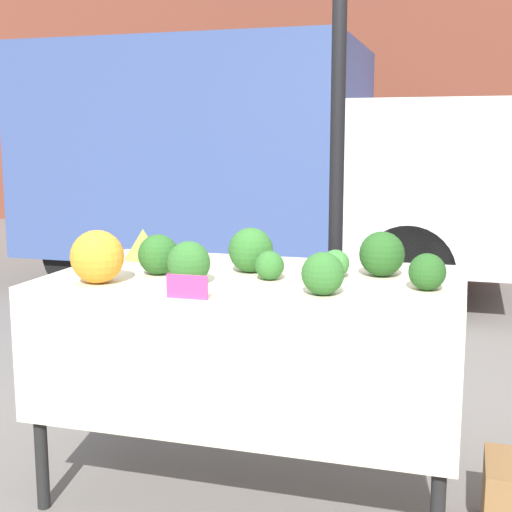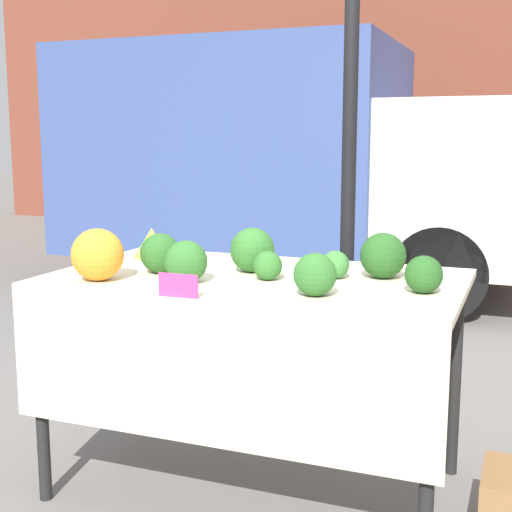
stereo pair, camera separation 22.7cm
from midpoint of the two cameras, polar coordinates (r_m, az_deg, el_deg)
The scene contains 16 objects.
ground_plane at distance 3.14m, azimuth -2.17°, elevation -17.87°, with size 40.00×40.00×0.00m, color slate.
building_facade at distance 11.15m, azimuth 12.34°, elevation 16.01°, with size 16.00×0.60×5.49m.
tent_pole at distance 3.49m, azimuth 4.59°, elevation 4.21°, with size 0.07×0.07×2.24m.
parked_truck at distance 6.88m, azimuth -1.26°, elevation 7.69°, with size 4.46×2.05×2.28m.
market_table at distance 2.80m, azimuth -2.73°, elevation -4.17°, with size 1.62×0.95×0.90m.
orange_cauliflower at distance 2.77m, azimuth -14.89°, elevation -0.08°, with size 0.20×0.20×0.20m.
romanesco_head at distance 3.27m, azimuth -10.98°, elevation 0.93°, with size 0.17×0.17×0.14m.
broccoli_head_0 at distance 2.69m, azimuth -7.81°, elevation -0.55°, with size 0.16×0.16×0.16m.
broccoli_head_1 at distance 2.49m, azimuth 2.78°, elevation -1.44°, with size 0.15×0.15×0.15m.
broccoli_head_2 at distance 2.80m, azimuth 4.09°, elevation -0.62°, with size 0.11×0.11×0.11m.
broccoli_head_3 at distance 2.89m, azimuth -10.07°, elevation 0.10°, with size 0.16×0.16×0.16m.
broccoli_head_4 at distance 2.84m, azimuth 7.80°, elevation 0.15°, with size 0.18×0.18×0.18m.
broccoli_head_5 at distance 2.90m, azimuth -2.66°, elevation 0.46°, with size 0.18×0.18×0.18m.
broccoli_head_6 at distance 2.74m, azimuth -1.27°, elevation -0.78°, with size 0.11×0.11×0.11m.
broccoli_head_7 at distance 2.61m, azimuth 11.14°, elevation -1.27°, with size 0.14×0.14×0.14m.
price_sign at distance 2.45m, azimuth -8.18°, elevation -2.49°, with size 0.15×0.01×0.08m.
Camera 1 is at (0.80, -2.67, 1.44)m, focal length 50.00 mm.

